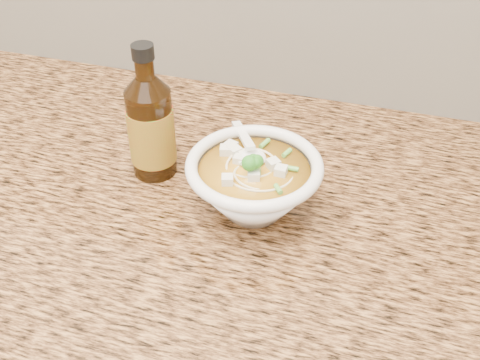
# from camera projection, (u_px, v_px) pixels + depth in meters

# --- Properties ---
(cabinet) EXTENTS (4.00, 0.65, 0.86)m
(cabinet) POSITION_uv_depth(u_px,v_px,m) (140.00, 356.00, 1.21)
(cabinet) COLOR #351E10
(cabinet) RESTS_ON ground
(counter_slab) EXTENTS (4.00, 0.68, 0.04)m
(counter_slab) POSITION_uv_depth(u_px,v_px,m) (110.00, 181.00, 0.93)
(counter_slab) COLOR #A6713C
(counter_slab) RESTS_ON cabinet
(soup_bowl) EXTENTS (0.19, 0.20, 0.10)m
(soup_bowl) POSITION_uv_depth(u_px,v_px,m) (254.00, 185.00, 0.82)
(soup_bowl) COLOR white
(soup_bowl) RESTS_ON counter_slab
(hot_sauce_bottle) EXTENTS (0.08, 0.08, 0.21)m
(hot_sauce_bottle) POSITION_uv_depth(u_px,v_px,m) (151.00, 127.00, 0.87)
(hot_sauce_bottle) COLOR #311A06
(hot_sauce_bottle) RESTS_ON counter_slab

